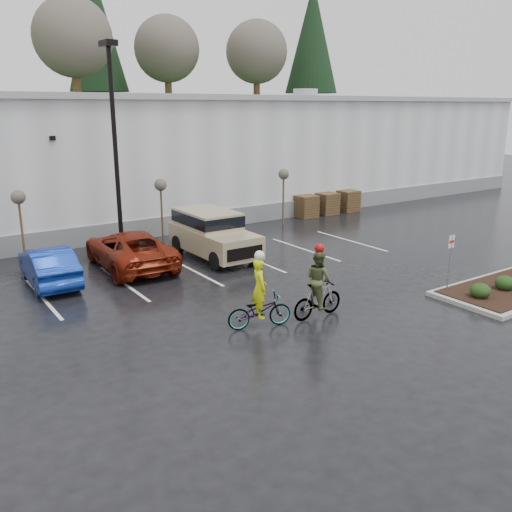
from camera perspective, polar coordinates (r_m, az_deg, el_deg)
ground at (r=18.06m, az=12.65°, el=-6.31°), size 120.00×120.00×0.00m
warehouse at (r=35.65m, az=-13.99°, el=10.33°), size 60.50×15.50×7.20m
wooded_ridge at (r=57.75m, az=-22.23°, el=10.84°), size 80.00×25.00×6.00m
lamppost at (r=24.79m, az=-14.73°, el=12.92°), size 0.50×1.00×9.22m
sapling_west at (r=24.99m, az=-23.72°, el=5.30°), size 0.60×0.60×3.20m
sapling_mid at (r=26.92m, az=-10.01°, el=7.02°), size 0.60×0.60×3.20m
sapling_east at (r=30.75m, az=2.92°, el=8.28°), size 0.60×0.60×3.20m
pallet_stack_a at (r=33.37m, az=5.26°, el=5.24°), size 1.20×1.20×1.35m
pallet_stack_b at (r=34.47m, az=7.46°, el=5.50°), size 1.20×1.20×1.35m
pallet_stack_c at (r=35.68m, az=9.63°, el=5.76°), size 1.20×1.20×1.35m
shrub_a at (r=20.38m, az=22.54°, el=-3.39°), size 0.70×0.70×0.52m
shrub_b at (r=21.61m, az=24.75°, el=-2.60°), size 0.70×0.70×0.52m
fire_lane_sign at (r=20.58m, az=19.76°, el=-0.04°), size 0.30×0.05×2.20m
car_blue at (r=22.12m, az=-20.99°, el=-0.93°), size 1.72×4.48×1.46m
car_red at (r=23.36m, az=-13.15°, el=0.70°), size 2.90×5.80×1.58m
suv_tan at (r=24.31m, az=-4.43°, el=2.23°), size 2.20×5.10×2.06m
cyclist_hivis at (r=16.61m, az=0.36°, el=-5.10°), size 2.14×1.22×2.45m
cyclist_olive at (r=17.47m, az=6.55°, el=-3.67°), size 1.91×0.92×2.46m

